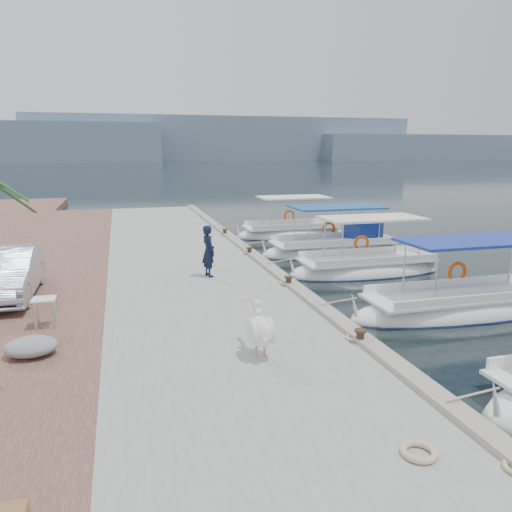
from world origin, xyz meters
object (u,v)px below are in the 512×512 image
(pelican, at_px, (260,330))
(fisherman, at_px, (209,251))
(fishing_caique_c, at_px, (366,270))
(fishing_caique_d, at_px, (334,249))
(parked_car, at_px, (8,274))
(fishing_caique_b, at_px, (468,308))
(fishing_caique_e, at_px, (290,234))

(pelican, xyz_separation_m, fisherman, (0.14, 7.03, 0.30))
(fishing_caique_c, xyz_separation_m, pelican, (-6.58, -7.81, 0.97))
(fishing_caique_d, bearing_deg, fishing_caique_c, -95.06)
(fishing_caique_c, relative_size, parked_car, 1.48)
(pelican, xyz_separation_m, parked_car, (-6.02, 6.14, 0.13))
(fishing_caique_b, bearing_deg, pelican, -160.41)
(fishing_caique_b, xyz_separation_m, fishing_caique_d, (-0.31, 9.07, 0.07))
(fishing_caique_c, distance_m, pelican, 10.26)
(fishing_caique_e, relative_size, fisherman, 3.56)
(fishing_caique_b, bearing_deg, fishing_caique_e, 92.96)
(fishing_caique_c, height_order, fisherman, fisherman)
(fisherman, bearing_deg, fishing_caique_d, -69.38)
(fishing_caique_c, distance_m, parked_car, 12.76)
(fishing_caique_b, height_order, fisherman, fisherman)
(fishing_caique_c, distance_m, fishing_caique_e, 8.90)
(fishing_caique_b, distance_m, pelican, 7.74)
(fishing_caique_b, xyz_separation_m, pelican, (-7.23, -2.57, 0.97))
(fishing_caique_d, bearing_deg, fisherman, -145.77)
(fishing_caique_e, xyz_separation_m, pelican, (-6.50, -16.71, 0.97))
(fishing_caique_e, bearing_deg, fisherman, -123.31)
(pelican, relative_size, parked_car, 0.34)
(fishing_caique_e, height_order, parked_car, fishing_caique_e)
(fishing_caique_b, height_order, fishing_caique_c, same)
(fishing_caique_c, height_order, fishing_caique_e, same)
(fisherman, bearing_deg, fishing_caique_e, -46.92)
(fishing_caique_d, xyz_separation_m, parked_car, (-12.94, -5.51, 1.03))
(fishing_caique_b, relative_size, fisherman, 4.38)
(pelican, bearing_deg, fisherman, 88.85)
(parked_car, bearing_deg, fishing_caique_e, 40.10)
(fishing_caique_d, height_order, pelican, fishing_caique_d)
(fishing_caique_e, distance_m, parked_car, 16.42)
(fishing_caique_c, bearing_deg, fishing_caique_d, 84.94)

